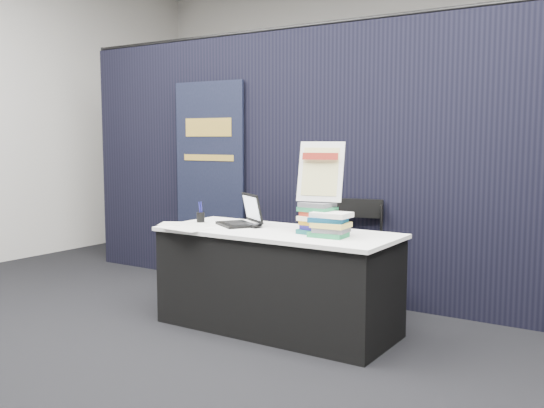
{
  "coord_description": "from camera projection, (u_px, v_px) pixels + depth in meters",
  "views": [
    {
      "loc": [
        2.39,
        -3.18,
        1.43
      ],
      "look_at": [
        -0.04,
        0.55,
        0.94
      ],
      "focal_mm": 40.0,
      "sensor_mm": 36.0,
      "label": 1
    }
  ],
  "objects": [
    {
      "name": "floor",
      "position": [
        233.0,
        350.0,
        4.1
      ],
      "size": [
        8.0,
        8.0,
        0.0
      ],
      "primitive_type": "plane",
      "color": "black",
      "rests_on": "ground"
    },
    {
      "name": "wall_back",
      "position": [
        432.0,
        111.0,
        7.24
      ],
      "size": [
        8.0,
        0.02,
        3.5
      ],
      "primitive_type": "cube",
      "color": "beige",
      "rests_on": "floor"
    },
    {
      "name": "drape_partition",
      "position": [
        341.0,
        164.0,
        5.3
      ],
      "size": [
        6.0,
        0.08,
        2.4
      ],
      "primitive_type": "cube",
      "color": "black",
      "rests_on": "floor"
    },
    {
      "name": "display_table",
      "position": [
        277.0,
        280.0,
        4.51
      ],
      "size": [
        1.8,
        0.75,
        0.75
      ],
      "color": "black",
      "rests_on": "floor"
    },
    {
      "name": "laptop",
      "position": [
        239.0,
        218.0,
        4.74
      ],
      "size": [
        0.4,
        0.41,
        0.25
      ],
      "rotation": [
        0.0,
        0.0,
        -0.58
      ],
      "color": "black",
      "rests_on": "display_table"
    },
    {
      "name": "mouse",
      "position": [
        257.0,
        226.0,
        4.59
      ],
      "size": [
        0.08,
        0.12,
        0.03
      ],
      "primitive_type": "ellipsoid",
      "rotation": [
        0.0,
        0.0,
        0.12
      ],
      "color": "black",
      "rests_on": "display_table"
    },
    {
      "name": "brochure_left",
      "position": [
        178.0,
        224.0,
        4.82
      ],
      "size": [
        0.35,
        0.31,
        0.0
      ],
      "primitive_type": "cube",
      "rotation": [
        0.0,
        0.0,
        0.49
      ],
      "color": "silver",
      "rests_on": "display_table"
    },
    {
      "name": "brochure_mid",
      "position": [
        197.0,
        225.0,
        4.76
      ],
      "size": [
        0.33,
        0.29,
        0.0
      ],
      "primitive_type": "cube",
      "rotation": [
        0.0,
        0.0,
        -0.46
      ],
      "color": "silver",
      "rests_on": "display_table"
    },
    {
      "name": "brochure_right",
      "position": [
        188.0,
        229.0,
        4.54
      ],
      "size": [
        0.35,
        0.27,
        0.0
      ],
      "primitive_type": "cube",
      "rotation": [
        0.0,
        0.0,
        -0.12
      ],
      "color": "silver",
      "rests_on": "display_table"
    },
    {
      "name": "pen_cup",
      "position": [
        201.0,
        217.0,
        4.88
      ],
      "size": [
        0.07,
        0.07,
        0.08
      ],
      "primitive_type": "cylinder",
      "rotation": [
        0.0,
        0.0,
        -0.0
      ],
      "color": "black",
      "rests_on": "display_table"
    },
    {
      "name": "book_stack_tall",
      "position": [
        318.0,
        218.0,
        4.3
      ],
      "size": [
        0.26,
        0.21,
        0.23
      ],
      "rotation": [
        0.0,
        0.0,
        -0.14
      ],
      "color": "#155352",
      "rests_on": "display_table"
    },
    {
      "name": "book_stack_short",
      "position": [
        330.0,
        225.0,
        4.17
      ],
      "size": [
        0.25,
        0.2,
        0.17
      ],
      "rotation": [
        0.0,
        0.0,
        0.07
      ],
      "color": "#207848",
      "rests_on": "display_table"
    },
    {
      "name": "info_sign",
      "position": [
        321.0,
        172.0,
        4.29
      ],
      "size": [
        0.35,
        0.2,
        0.44
      ],
      "rotation": [
        0.0,
        0.0,
        0.23
      ],
      "color": "black",
      "rests_on": "book_stack_tall"
    },
    {
      "name": "pullup_banner",
      "position": [
        210.0,
        194.0,
        6.01
      ],
      "size": [
        0.84,
        0.15,
        1.98
      ],
      "rotation": [
        0.0,
        0.0,
        0.05
      ],
      "color": "black",
      "rests_on": "floor"
    },
    {
      "name": "stacking_chair",
      "position": [
        351.0,
        249.0,
        5.02
      ],
      "size": [
        0.49,
        0.5,
        0.92
      ],
      "rotation": [
        0.0,
        0.0,
        0.22
      ],
      "color": "black",
      "rests_on": "floor"
    }
  ]
}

